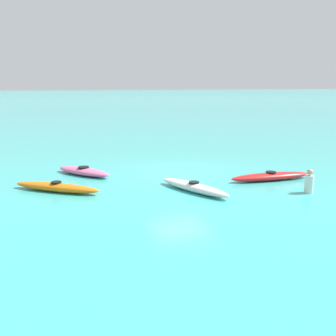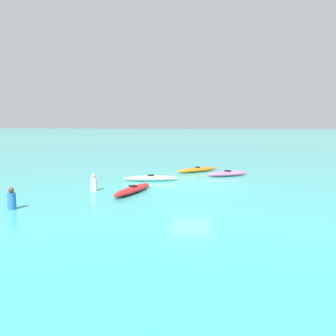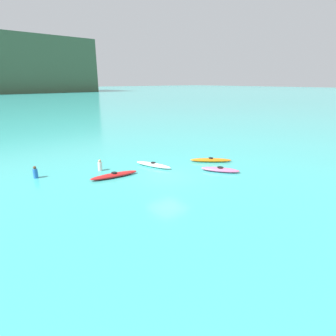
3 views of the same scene
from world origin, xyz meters
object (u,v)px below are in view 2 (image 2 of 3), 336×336
kayak_pink (227,174)px  kayak_orange (197,170)px  kayak_red (133,189)px  person_near_shore (94,183)px  kayak_white (151,178)px  person_by_kayaks (12,200)px

kayak_pink → kayak_orange: size_ratio=0.93×
kayak_red → person_near_shore: (-0.08, 2.06, 0.22)m
kayak_red → kayak_white: 3.66m
kayak_pink → person_by_kayaks: bearing=146.8°
kayak_orange → kayak_white: size_ratio=0.91×
kayak_orange → kayak_white: (-4.63, 1.97, 0.00)m
kayak_red → person_by_kayaks: (-4.38, 3.40, 0.22)m
kayak_orange → person_near_shore: 9.17m
kayak_orange → kayak_red: same height
kayak_orange → person_by_kayaks: person_by_kayaks is taller
kayak_red → person_by_kayaks: person_by_kayaks is taller
person_by_kayaks → kayak_pink: bearing=-33.2°
kayak_red → kayak_orange: bearing=-11.6°
kayak_pink → kayak_red: 7.91m
kayak_pink → kayak_orange: same height
kayak_pink → person_near_shore: size_ratio=3.17×
kayak_orange → kayak_red: bearing=168.4°
kayak_red → person_near_shore: 2.07m
kayak_pink → kayak_red: size_ratio=0.78×
kayak_orange → person_near_shore: (-8.36, 3.76, 0.22)m
kayak_pink → kayak_red: same height
kayak_pink → kayak_orange: 2.66m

